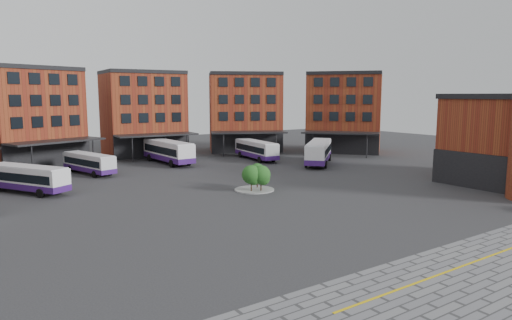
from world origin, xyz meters
TOP-DOWN VIEW (x-y plane):
  - ground at (0.00, 0.00)m, footprint 160.00×160.00m
  - yellow_line at (2.00, -14.00)m, footprint 26.00×0.15m
  - main_building at (-4.77, 38.25)m, footprint 94.14×42.48m
  - tree_island at (1.96, 11.46)m, footprint 4.40×4.40m
  - bus_b at (-18.97, 24.64)m, footprint 7.45×10.21m
  - bus_c at (-10.32, 33.07)m, footprint 4.71×9.97m
  - bus_d at (2.28, 36.07)m, footprint 3.46×12.44m
  - bus_e at (15.75, 31.79)m, footprint 3.76×11.08m
  - bus_f at (20.90, 22.45)m, footprint 11.02×10.38m

SIDE VIEW (x-z plane):
  - ground at x=0.00m, z-range 0.00..0.00m
  - yellow_line at x=2.00m, z-range 0.02..0.04m
  - bus_c at x=-10.32m, z-range 0.11..2.85m
  - bus_b at x=-18.97m, z-range 0.12..3.07m
  - bus_e at x=15.75m, z-range 0.13..3.19m
  - tree_island at x=1.96m, z-range 0.21..3.16m
  - bus_f at x=20.90m, z-range 0.15..3.62m
  - bus_d at x=2.28m, z-range 0.15..3.62m
  - main_building at x=-4.77m, z-range -0.07..14.53m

